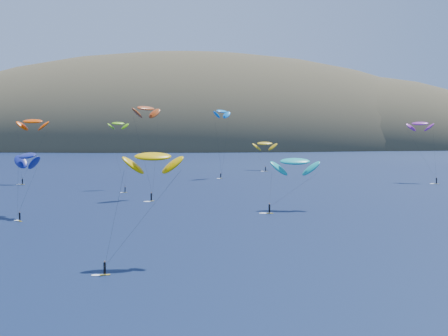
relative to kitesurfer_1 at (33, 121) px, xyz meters
name	(u,v)px	position (x,y,z in m)	size (l,w,h in m)	color
ground	(322,325)	(53.75, -152.99, -19.89)	(2800.00, 2800.00, 0.00)	black
island	(211,158)	(93.15, 409.37, -30.63)	(730.00, 300.00, 210.00)	#3D3526
kitesurfer_1	(33,121)	(0.00, 0.00, 0.00)	(10.09, 7.63, 22.65)	gold
kitesurfer_2	(153,157)	(38.87, -125.37, -6.14)	(10.18, 8.66, 15.82)	gold
kitesurfer_3	(118,124)	(28.37, -21.80, -0.91)	(6.44, 14.42, 20.71)	gold
kitesurfer_4	(222,111)	(62.68, 16.13, 3.84)	(8.50, 8.59, 26.09)	gold
kitesurfer_5	(295,161)	(69.08, -73.91, -9.52)	(12.83, 9.80, 13.18)	gold
kitesurfer_6	(420,124)	(125.77, -8.53, -0.68)	(9.08, 12.91, 21.58)	gold
kitesurfer_9	(146,109)	(36.83, -48.26, 2.59)	(8.60, 12.02, 24.83)	gold
kitesurfer_10	(27,156)	(13.67, -77.73, -7.90)	(8.26, 13.41, 14.39)	gold
kitesurfer_11	(265,143)	(85.63, 57.65, -8.56)	(10.14, 12.35, 14.15)	gold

